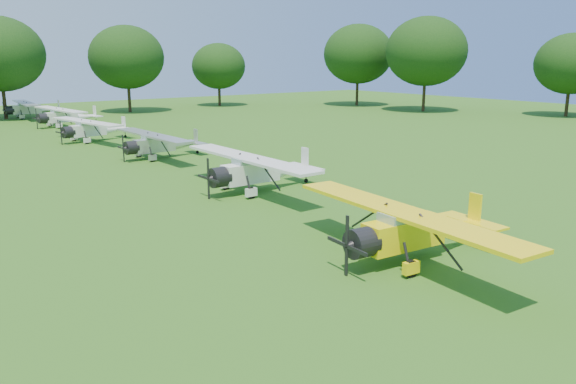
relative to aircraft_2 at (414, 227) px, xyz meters
The scene contains 8 objects.
ground 9.63m from the aircraft_2, 88.68° to the left, with size 160.00×160.00×0.00m, color #235114.
tree_belt 12.39m from the aircraft_2, 68.66° to the left, with size 137.36×130.27×14.52m.
aircraft_2 is the anchor object (origin of this frame).
aircraft_3 13.41m from the aircraft_2, 82.83° to the left, with size 7.35×11.67×2.31m.
aircraft_4 27.34m from the aircraft_2, 86.23° to the left, with size 6.66×10.59×2.09m.
aircraft_5 39.64m from the aircraft_2, 89.15° to the left, with size 6.90×10.92×2.14m.
aircraft_6 53.02m from the aircraft_2, 87.95° to the left, with size 7.23×11.50×2.26m.
aircraft_7 65.53m from the aircraft_2, 89.09° to the left, with size 7.20×11.46×2.26m.
Camera 1 is at (-16.64, -23.25, 7.70)m, focal length 35.00 mm.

